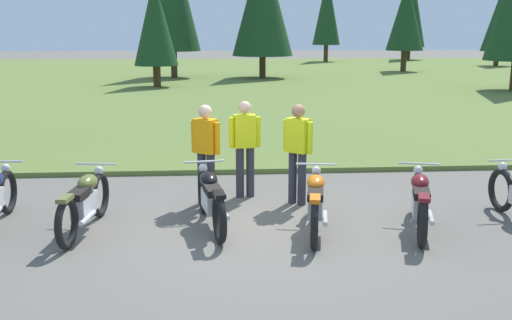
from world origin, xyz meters
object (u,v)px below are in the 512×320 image
at_px(rider_in_hivis_vest, 245,143).
at_px(rider_with_back_turned, 298,148).
at_px(motorcycle_orange, 315,202).
at_px(motorcycle_maroon, 420,201).
at_px(motorcycle_black, 211,198).
at_px(motorcycle_olive, 85,202).
at_px(rider_checking_bike, 206,149).

bearing_deg(rider_in_hivis_vest, rider_with_back_turned, -30.00).
relative_size(motorcycle_orange, rider_with_back_turned, 1.25).
relative_size(motorcycle_maroon, rider_with_back_turned, 1.23).
bearing_deg(motorcycle_black, motorcycle_olive, -178.07).
bearing_deg(motorcycle_olive, motorcycle_orange, -4.17).
relative_size(motorcycle_orange, motorcycle_maroon, 1.02).
distance_m(motorcycle_olive, motorcycle_black, 1.81).
distance_m(motorcycle_black, rider_checking_bike, 1.25).
distance_m(motorcycle_black, rider_in_hivis_vest, 1.75).
bearing_deg(motorcycle_orange, motorcycle_olive, 175.83).
bearing_deg(rider_with_back_turned, motorcycle_black, -142.80).
bearing_deg(motorcycle_olive, motorcycle_maroon, -3.66).
distance_m(motorcycle_olive, rider_in_hivis_vest, 2.94).
height_order(motorcycle_black, motorcycle_orange, same).
xyz_separation_m(motorcycle_black, rider_in_hivis_vest, (0.59, 1.57, 0.51)).
relative_size(motorcycle_olive, motorcycle_maroon, 1.02).
distance_m(motorcycle_black, motorcycle_maroon, 3.03).
relative_size(motorcycle_olive, motorcycle_orange, 1.01).
bearing_deg(rider_with_back_turned, rider_in_hivis_vest, 150.00).
xyz_separation_m(rider_checking_bike, rider_in_hivis_vest, (0.66, 0.43, 0.00)).
bearing_deg(rider_with_back_turned, motorcycle_orange, -87.01).
height_order(motorcycle_olive, rider_checking_bike, rider_checking_bike).
height_order(motorcycle_black, rider_in_hivis_vest, rider_in_hivis_vest).
xyz_separation_m(motorcycle_black, motorcycle_orange, (1.50, -0.30, 0.00)).
bearing_deg(rider_checking_bike, rider_in_hivis_vest, 33.17).
bearing_deg(rider_in_hivis_vest, motorcycle_olive, -145.73).
height_order(motorcycle_orange, rider_in_hivis_vest, rider_in_hivis_vest).
bearing_deg(rider_checking_bike, rider_with_back_turned, -1.98).
bearing_deg(motorcycle_orange, motorcycle_black, 168.62).
relative_size(motorcycle_maroon, rider_checking_bike, 1.23).
xyz_separation_m(motorcycle_orange, rider_checking_bike, (-1.58, 1.44, 0.51)).
xyz_separation_m(motorcycle_olive, motorcycle_maroon, (4.81, -0.31, 0.00)).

